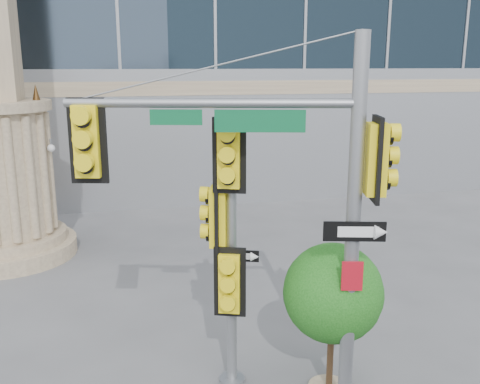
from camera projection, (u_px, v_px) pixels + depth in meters
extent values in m
cylinder|color=gray|center=(8.00, 248.00, 17.74)|extent=(4.40, 4.40, 0.50)
cylinder|color=gray|center=(7.00, 237.00, 17.64)|extent=(3.80, 3.80, 0.30)
cylinder|color=gray|center=(0.00, 173.00, 17.14)|extent=(3.00, 3.00, 4.00)
cone|color=#472D14|center=(36.00, 92.00, 16.83)|extent=(0.24, 0.24, 0.50)
cylinder|color=slate|center=(352.00, 238.00, 8.98)|extent=(0.25, 0.25, 6.73)
cylinder|color=slate|center=(211.00, 103.00, 8.52)|extent=(4.60, 1.34, 0.16)
cube|color=#0A5C31|center=(260.00, 121.00, 8.54)|extent=(1.42, 0.41, 0.36)
cube|color=yellow|center=(88.00, 141.00, 8.72)|extent=(0.68, 0.46, 1.40)
cube|color=yellow|center=(376.00, 159.00, 8.66)|extent=(0.46, 0.68, 1.40)
cube|color=black|center=(355.00, 232.00, 8.79)|extent=(1.01, 0.29, 0.34)
cube|color=#B5101E|center=(352.00, 276.00, 8.97)|extent=(0.36, 0.12, 0.52)
cylinder|color=slate|center=(232.00, 380.00, 10.67)|extent=(0.52, 0.52, 0.13)
cylinder|color=slate|center=(231.00, 256.00, 10.05)|extent=(0.19, 0.19, 5.41)
cube|color=yellow|center=(229.00, 156.00, 9.37)|extent=(0.66, 0.49, 1.35)
cube|color=yellow|center=(219.00, 217.00, 9.90)|extent=(0.49, 0.66, 1.35)
cube|color=yellow|center=(230.00, 282.00, 9.93)|extent=(0.66, 0.49, 1.35)
cube|color=black|center=(241.00, 256.00, 9.89)|extent=(0.64, 0.26, 0.22)
cylinder|color=#382314|center=(330.00, 353.00, 10.28)|extent=(0.13, 0.13, 1.61)
sphere|color=#154D11|center=(333.00, 293.00, 9.99)|extent=(1.88, 1.88, 1.88)
sphere|color=#154D11|center=(347.00, 299.00, 10.35)|extent=(1.16, 1.16, 1.16)
sphere|color=#154D11|center=(321.00, 311.00, 9.76)|extent=(0.98, 0.98, 0.98)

